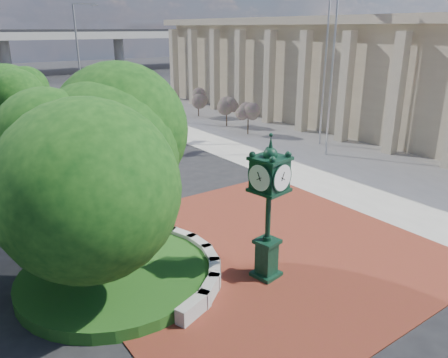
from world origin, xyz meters
TOP-DOWN VIEW (x-y plane):
  - ground at (0.00, 0.00)m, footprint 200.00×200.00m
  - plaza at (0.00, -1.00)m, footprint 12.00×12.00m
  - sidewalk at (16.00, 10.00)m, footprint 20.00×50.00m
  - planter_wall at (-2.71, -0.00)m, footprint 2.96×6.77m
  - grass_bed at (-5.00, 0.00)m, footprint 6.10×6.10m
  - civic_building at (23.60, 12.00)m, footprint 17.35×44.00m
  - tree_planter at (-5.00, 0.00)m, footprint 5.20×5.20m
  - tree_street at (-4.00, 18.00)m, footprint 4.40×4.40m
  - post_clock at (-0.84, -2.61)m, footprint 1.13×1.13m
  - parked_car at (1.34, 35.97)m, footprint 2.30×4.55m
  - flagpole_a at (11.86, 6.17)m, footprint 1.67×0.72m
  - flagpole_b at (13.58, 8.28)m, footprint 1.79×0.43m
  - street_lamp_near at (4.19, 29.12)m, footprint 2.17×0.74m
  - shrub_near at (11.31, 13.50)m, footprint 1.20×1.20m
  - shrub_mid at (11.71, 16.83)m, footprint 1.20×1.20m
  - shrub_far at (12.13, 21.81)m, footprint 1.20×1.20m

SIDE VIEW (x-z plane):
  - ground at x=0.00m, z-range 0.00..0.00m
  - plaza at x=0.00m, z-range 0.00..0.04m
  - sidewalk at x=16.00m, z-range 0.00..0.04m
  - grass_bed at x=-5.00m, z-range 0.00..0.40m
  - planter_wall at x=-2.71m, z-range 0.00..0.54m
  - parked_car at x=1.34m, z-range 0.00..1.49m
  - shrub_near at x=11.31m, z-range 0.49..2.69m
  - shrub_mid at x=11.71m, z-range 0.49..2.69m
  - shrub_far at x=12.13m, z-range 0.49..2.69m
  - post_clock at x=-0.84m, z-range 0.24..5.01m
  - tree_street at x=-4.00m, z-range 0.52..5.96m
  - tree_planter at x=-5.00m, z-range 0.56..6.89m
  - civic_building at x=23.60m, z-range 0.03..8.63m
  - flagpole_a at x=11.86m, z-range 0.14..11.34m
  - street_lamp_near at x=4.19m, z-range 0.85..10.69m
  - flagpole_b at x=13.58m, z-range 0.14..11.71m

